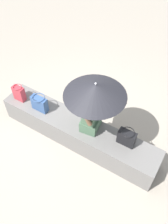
% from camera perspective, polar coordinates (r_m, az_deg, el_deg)
% --- Properties ---
extents(ground_plane, '(14.00, 14.00, 0.00)m').
position_cam_1_polar(ground_plane, '(4.47, -1.44, -6.56)').
color(ground_plane, '#9E9384').
extents(stone_bench, '(2.98, 0.53, 0.47)m').
position_cam_1_polar(stone_bench, '(4.28, -1.50, -4.77)').
color(stone_bench, slate).
rests_on(stone_bench, ground).
extents(person_seated, '(0.33, 0.49, 0.90)m').
position_cam_1_polar(person_seated, '(3.75, 1.71, -0.05)').
color(person_seated, '#47664C').
rests_on(person_seated, stone_bench).
extents(parasol, '(0.91, 0.91, 1.08)m').
position_cam_1_polar(parasol, '(3.28, 2.73, 5.29)').
color(parasol, '#B7B7BC').
rests_on(parasol, stone_bench).
extents(handbag_black, '(0.30, 0.22, 0.31)m').
position_cam_1_polar(handbag_black, '(4.27, -10.62, 2.03)').
color(handbag_black, '#335184').
rests_on(handbag_black, stone_bench).
extents(tote_bag_canvas, '(0.29, 0.21, 0.29)m').
position_cam_1_polar(tote_bag_canvas, '(3.81, 10.19, -6.05)').
color(tote_bag_canvas, black).
rests_on(tote_bag_canvas, stone_bench).
extents(shoulder_bag_spare, '(0.22, 0.17, 0.31)m').
position_cam_1_polar(shoulder_bag_spare, '(4.53, -15.32, 4.38)').
color(shoulder_bag_spare, '#B2333D').
rests_on(shoulder_bag_spare, stone_bench).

